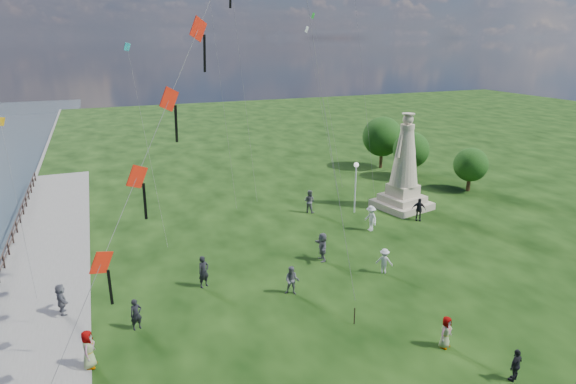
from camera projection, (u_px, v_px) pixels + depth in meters
name	position (u px, v px, depth m)	size (l,w,h in m)	color
waterfront	(9.00, 328.00, 23.35)	(200.00, 200.00, 1.51)	#34464F
statue	(404.00, 173.00, 38.91)	(4.57, 4.57, 7.80)	tan
lamppost	(356.00, 177.00, 37.79)	(0.38, 0.38, 4.14)	silver
tree_row	(406.00, 145.00, 48.47)	(6.61, 13.75, 5.52)	#382314
person_0	(136.00, 314.00, 22.97)	(0.57, 0.38, 1.57)	black
person_1	(292.00, 281.00, 26.09)	(0.80, 0.50, 1.65)	#595960
person_2	(384.00, 261.00, 28.52)	(1.00, 0.51, 1.54)	silver
person_3	(516.00, 365.00, 19.49)	(0.86, 0.44, 1.46)	black
person_4	(446.00, 332.00, 21.62)	(0.75, 0.46, 1.53)	#595960
person_5	(62.00, 301.00, 24.09)	(1.52, 0.66, 1.64)	#595960
person_6	(204.00, 272.00, 26.87)	(0.68, 0.44, 1.85)	black
person_7	(309.00, 201.00, 38.45)	(0.91, 0.56, 1.87)	#595960
person_8	(371.00, 218.00, 34.78)	(1.21, 0.63, 1.88)	silver
person_9	(419.00, 209.00, 36.76)	(1.05, 0.54, 1.79)	black
person_10	(89.00, 351.00, 20.15)	(0.84, 0.51, 1.72)	#595960
person_11	(322.00, 247.00, 30.09)	(1.71, 0.74, 1.85)	#595960
red_kite_train	(182.00, 74.00, 18.76)	(11.12, 9.35, 19.38)	black
small_kites	(244.00, 26.00, 37.33)	(27.48, 17.27, 25.18)	teal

